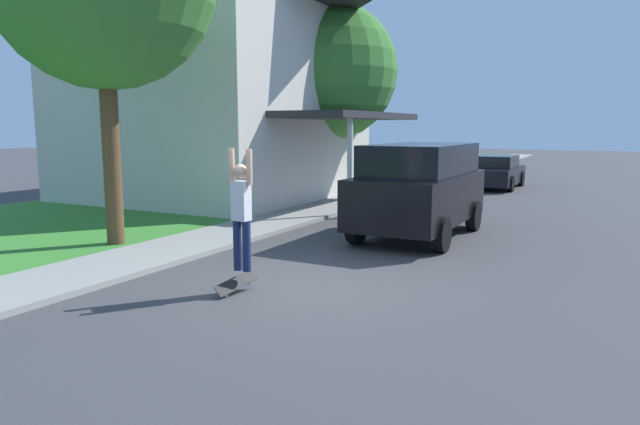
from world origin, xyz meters
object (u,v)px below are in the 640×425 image
at_px(skateboard, 236,283).
at_px(lawn_tree_far, 329,72).
at_px(car_down_street, 496,172).
at_px(suv_parked, 420,187).
at_px(skateboarder, 241,209).

bearing_deg(skateboard, lawn_tree_far, 110.69).
bearing_deg(car_down_street, suv_parked, -87.25).
bearing_deg(suv_parked, lawn_tree_far, 132.02).
distance_m(suv_parked, car_down_street, 11.84).
distance_m(lawn_tree_far, car_down_street, 8.47).
relative_size(car_down_street, skateboard, 5.50).
bearing_deg(skateboarder, suv_parked, 80.49).
height_order(lawn_tree_far, skateboarder, lawn_tree_far).
height_order(suv_parked, skateboarder, skateboarder).
bearing_deg(suv_parked, skateboarder, -99.51).
distance_m(car_down_street, skateboarder, 17.50).
distance_m(suv_parked, skateboard, 5.94).
xyz_separation_m(suv_parked, skateboard, (-1.00, -5.76, -1.00)).
xyz_separation_m(car_down_street, skateboarder, (-0.38, -17.48, 0.64)).
height_order(lawn_tree_far, suv_parked, lawn_tree_far).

